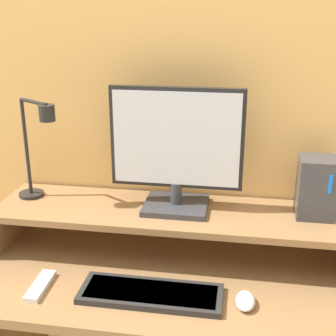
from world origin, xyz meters
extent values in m
cube|color=#E5AD60|center=(0.00, 0.59, 1.25)|extent=(6.00, 0.05, 2.50)
cube|color=olive|center=(0.00, 0.28, 0.73)|extent=(1.14, 0.56, 0.03)
cube|color=olive|center=(-0.56, 0.41, 0.81)|extent=(0.02, 0.28, 0.13)
cube|color=olive|center=(0.00, 0.41, 0.89)|extent=(1.14, 0.28, 0.02)
cube|color=#38383D|center=(0.01, 0.43, 0.91)|extent=(0.20, 0.18, 0.02)
cylinder|color=#38383D|center=(0.01, 0.43, 0.95)|extent=(0.04, 0.04, 0.07)
cube|color=black|center=(0.01, 0.44, 1.13)|extent=(0.41, 0.02, 0.32)
cube|color=silver|center=(0.01, 0.43, 1.13)|extent=(0.39, 0.01, 0.29)
cylinder|color=black|center=(-0.50, 0.45, 0.91)|extent=(0.08, 0.08, 0.01)
cylinder|color=black|center=(-0.50, 0.45, 1.08)|extent=(0.01, 0.01, 0.32)
cylinder|color=black|center=(-0.44, 0.42, 1.24)|extent=(0.12, 0.08, 0.01)
cylinder|color=black|center=(-0.38, 0.38, 1.21)|extent=(0.05, 0.05, 0.05)
cube|color=#3D3D42|center=(0.44, 0.45, 1.00)|extent=(0.11, 0.11, 0.19)
cube|color=#1972F2|center=(0.47, 0.39, 1.03)|extent=(0.01, 0.00, 0.06)
cube|color=#282828|center=(-0.02, 0.16, 0.75)|extent=(0.40, 0.14, 0.02)
cube|color=black|center=(-0.02, 0.16, 0.76)|extent=(0.37, 0.11, 0.01)
ellipsoid|color=white|center=(0.24, 0.16, 0.76)|extent=(0.05, 0.09, 0.03)
cube|color=white|center=(-0.35, 0.15, 0.75)|extent=(0.05, 0.15, 0.02)
camera|label=1|loc=(0.21, -0.93, 1.54)|focal=50.00mm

